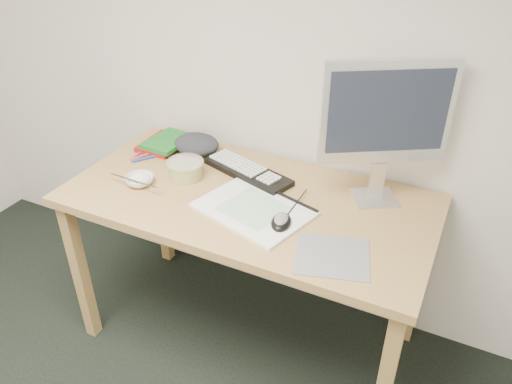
# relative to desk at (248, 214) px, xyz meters

# --- Properties ---
(desk) EXTENTS (1.40, 0.70, 0.75)m
(desk) POSITION_rel_desk_xyz_m (0.00, 0.00, 0.00)
(desk) COLOR #A3834B
(desk) RESTS_ON ground
(mousepad) EXTENTS (0.29, 0.27, 0.00)m
(mousepad) POSITION_rel_desk_xyz_m (0.40, -0.20, 0.08)
(mousepad) COLOR gray
(mousepad) RESTS_ON desk
(sketchpad) EXTENTS (0.46, 0.38, 0.01)m
(sketchpad) POSITION_rel_desk_xyz_m (0.06, -0.08, 0.09)
(sketchpad) COLOR white
(sketchpad) RESTS_ON desk
(keyboard) EXTENTS (0.42, 0.24, 0.02)m
(keyboard) POSITION_rel_desk_xyz_m (-0.08, 0.15, 0.09)
(keyboard) COLOR black
(keyboard) RESTS_ON desk
(monitor) EXTENTS (0.41, 0.26, 0.54)m
(monitor) POSITION_rel_desk_xyz_m (0.44, 0.20, 0.42)
(monitor) COLOR silver
(monitor) RESTS_ON desk
(mouse) EXTENTS (0.09, 0.12, 0.04)m
(mouse) POSITION_rel_desk_xyz_m (0.19, -0.12, 0.11)
(mouse) COLOR black
(mouse) RESTS_ON sketchpad
(rice_bowl) EXTENTS (0.12, 0.12, 0.04)m
(rice_bowl) POSITION_rel_desk_xyz_m (-0.42, -0.11, 0.10)
(rice_bowl) COLOR white
(rice_bowl) RESTS_ON desk
(chopsticks) EXTENTS (0.23, 0.03, 0.02)m
(chopsticks) POSITION_rel_desk_xyz_m (-0.42, -0.14, 0.12)
(chopsticks) COLOR #B9B9BB
(chopsticks) RESTS_ON rice_bowl
(fruit_tub) EXTENTS (0.17, 0.17, 0.07)m
(fruit_tub) POSITION_rel_desk_xyz_m (-0.29, 0.02, 0.12)
(fruit_tub) COLOR gold
(fruit_tub) RESTS_ON desk
(book_red) EXTENTS (0.16, 0.22, 0.02)m
(book_red) POSITION_rel_desk_xyz_m (-0.54, 0.21, 0.09)
(book_red) COLOR maroon
(book_red) RESTS_ON desk
(book_green) EXTENTS (0.17, 0.22, 0.02)m
(book_green) POSITION_rel_desk_xyz_m (-0.51, 0.21, 0.11)
(book_green) COLOR #1A6A24
(book_green) RESTS_ON book_red
(cloth_lump) EXTENTS (0.21, 0.19, 0.07)m
(cloth_lump) POSITION_rel_desk_xyz_m (-0.37, 0.23, 0.12)
(cloth_lump) COLOR #25272D
(cloth_lump) RESTS_ON desk
(pencil_pink) EXTENTS (0.16, 0.02, 0.01)m
(pencil_pink) POSITION_rel_desk_xyz_m (0.00, 0.10, 0.09)
(pencil_pink) COLOR pink
(pencil_pink) RESTS_ON desk
(pencil_tan) EXTENTS (0.14, 0.10, 0.01)m
(pencil_tan) POSITION_rel_desk_xyz_m (0.03, 0.09, 0.09)
(pencil_tan) COLOR tan
(pencil_tan) RESTS_ON desk
(pencil_black) EXTENTS (0.16, 0.04, 0.01)m
(pencil_black) POSITION_rel_desk_xyz_m (0.06, 0.07, 0.09)
(pencil_black) COLOR black
(pencil_black) RESTS_ON desk
(marker_blue) EXTENTS (0.09, 0.11, 0.01)m
(marker_blue) POSITION_rel_desk_xyz_m (-0.53, 0.08, 0.09)
(marker_blue) COLOR #1E3BA6
(marker_blue) RESTS_ON desk
(marker_orange) EXTENTS (0.06, 0.13, 0.01)m
(marker_orange) POSITION_rel_desk_xyz_m (-0.55, 0.09, 0.09)
(marker_orange) COLOR #C75017
(marker_orange) RESTS_ON desk
(marker_purple) EXTENTS (0.02, 0.12, 0.01)m
(marker_purple) POSITION_rel_desk_xyz_m (-0.58, 0.11, 0.09)
(marker_purple) COLOR #7E2792
(marker_purple) RESTS_ON desk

